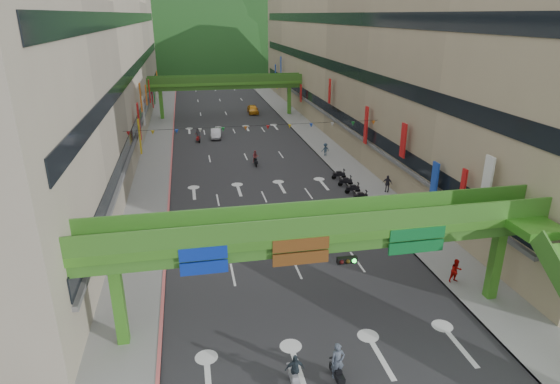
# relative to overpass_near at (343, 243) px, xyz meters

# --- Properties ---
(road_slab) EXTENTS (18.00, 140.00, 0.02)m
(road_slab) POSITION_rel_overpass_near_xyz_m (-0.93, 44.62, -5.20)
(road_slab) COLOR #28282B
(road_slab) RESTS_ON ground
(sidewalk_left) EXTENTS (4.00, 140.00, 0.15)m
(sidewalk_left) POSITION_rel_overpass_near_xyz_m (-11.93, 44.62, -5.13)
(sidewalk_left) COLOR gray
(sidewalk_left) RESTS_ON ground
(sidewalk_right) EXTENTS (4.00, 140.00, 0.15)m
(sidewalk_right) POSITION_rel_overpass_near_xyz_m (10.07, 44.62, -5.13)
(sidewalk_right) COLOR gray
(sidewalk_right) RESTS_ON ground
(curb_left) EXTENTS (0.20, 140.00, 0.18)m
(curb_left) POSITION_rel_overpass_near_xyz_m (-10.03, 44.62, -5.12)
(curb_left) COLOR #CC5959
(curb_left) RESTS_ON ground
(curb_right) EXTENTS (0.20, 140.00, 0.18)m
(curb_right) POSITION_rel_overpass_near_xyz_m (8.17, 44.62, -5.12)
(curb_right) COLOR gray
(curb_right) RESTS_ON ground
(building_row_left) EXTENTS (12.80, 95.00, 19.00)m
(building_row_left) POSITION_rel_overpass_near_xyz_m (-19.86, 44.62, 4.25)
(building_row_left) COLOR #9E937F
(building_row_left) RESTS_ON ground
(building_row_right) EXTENTS (12.80, 95.00, 19.00)m
(building_row_right) POSITION_rel_overpass_near_xyz_m (18.00, 44.62, 4.25)
(building_row_right) COLOR gray
(building_row_right) RESTS_ON ground
(overpass_near) EXTENTS (28.00, 12.27, 7.10)m
(overpass_near) POSITION_rel_overpass_near_xyz_m (0.00, 0.00, 0.00)
(overpass_near) COLOR #4C9E2D
(overpass_near) RESTS_ON ground
(overpass_far) EXTENTS (28.00, 2.20, 7.10)m
(overpass_far) POSITION_rel_overpass_near_xyz_m (-0.93, 59.62, 0.20)
(overpass_far) COLOR #4C9E2D
(overpass_far) RESTS_ON ground
(hill_left) EXTENTS (168.00, 140.00, 112.00)m
(hill_left) POSITION_rel_overpass_near_xyz_m (-15.93, 154.62, -5.21)
(hill_left) COLOR #1C4419
(hill_left) RESTS_ON ground
(hill_right) EXTENTS (208.00, 176.00, 128.00)m
(hill_right) POSITION_rel_overpass_near_xyz_m (24.07, 174.62, -5.21)
(hill_right) COLOR #1C4419
(hill_right) RESTS_ON ground
(bunting_string) EXTENTS (26.00, 0.36, 0.47)m
(bunting_string) POSITION_rel_overpass_near_xyz_m (-0.93, 24.62, 0.75)
(bunting_string) COLOR black
(bunting_string) RESTS_ON ground
(scooter_rider_near) EXTENTS (0.71, 1.60, 2.23)m
(scooter_rider_near) POSITION_rel_overpass_near_xyz_m (-1.52, -4.38, -4.14)
(scooter_rider_near) COLOR black
(scooter_rider_near) RESTS_ON ground
(scooter_rider_mid) EXTENTS (0.73, 1.60, 1.85)m
(scooter_rider_mid) POSITION_rel_overpass_near_xyz_m (-0.26, 30.73, -4.27)
(scooter_rider_mid) COLOR black
(scooter_rider_mid) RESTS_ON ground
(scooter_rider_left) EXTENTS (0.94, 1.60, 1.94)m
(scooter_rider_left) POSITION_rel_overpass_near_xyz_m (-3.61, -4.38, -4.24)
(scooter_rider_left) COLOR gray
(scooter_rider_left) RESTS_ON ground
(scooter_rider_far) EXTENTS (0.90, 1.57, 1.98)m
(scooter_rider_far) POSITION_rel_overpass_near_xyz_m (-6.48, 43.10, -4.21)
(scooter_rider_far) COLOR maroon
(scooter_rider_far) RESTS_ON ground
(parked_scooter_row) EXTENTS (1.60, 11.55, 1.08)m
(parked_scooter_row) POSITION_rel_overpass_near_xyz_m (7.87, 18.72, -4.68)
(parked_scooter_row) COLOR black
(parked_scooter_row) RESTS_ON ground
(car_silver) EXTENTS (1.70, 4.13, 1.33)m
(car_silver) POSITION_rel_overpass_near_xyz_m (-3.90, 45.00, -4.54)
(car_silver) COLOR #B6B3BC
(car_silver) RESTS_ON ground
(car_yellow) EXTENTS (1.86, 4.45, 1.50)m
(car_yellow) POSITION_rel_overpass_near_xyz_m (3.84, 61.53, -4.45)
(car_yellow) COLOR orange
(car_yellow) RESTS_ON ground
(pedestrian_red) EXTENTS (0.82, 0.65, 1.63)m
(pedestrian_red) POSITION_rel_overpass_near_xyz_m (8.87, 2.62, -4.39)
(pedestrian_red) COLOR #A70A07
(pedestrian_red) RESTS_ON ground
(pedestrian_dark) EXTENTS (1.03, 0.95, 1.70)m
(pedestrian_dark) POSITION_rel_overpass_near_xyz_m (11.27, 19.30, -4.36)
(pedestrian_dark) COLOR #222029
(pedestrian_dark) RESTS_ON ground
(pedestrian_blue) EXTENTS (0.79, 0.59, 1.55)m
(pedestrian_blue) POSITION_rel_overpass_near_xyz_m (8.87, 32.82, -4.43)
(pedestrian_blue) COLOR #273A4C
(pedestrian_blue) RESTS_ON ground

